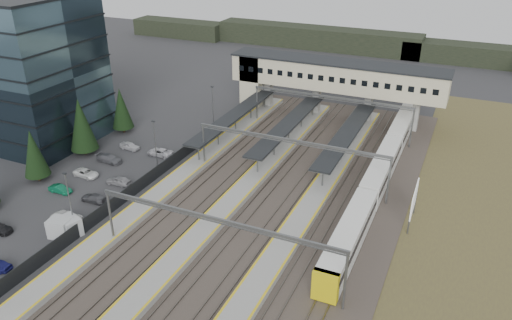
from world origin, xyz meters
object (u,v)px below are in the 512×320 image
at_px(office_building, 17,68).
at_px(billboard, 414,200).
at_px(footbridge, 321,77).
at_px(relay_cabin_far, 61,228).
at_px(train, 381,171).
at_px(relay_cabin_near, 70,226).

height_order(office_building, billboard, office_building).
bearing_deg(billboard, office_building, 178.76).
distance_m(footbridge, billboard, 38.66).
height_order(relay_cabin_far, footbridge, footbridge).
bearing_deg(footbridge, train, -53.51).
distance_m(office_building, footbridge, 53.18).
relative_size(relay_cabin_far, train, 0.05).
bearing_deg(relay_cabin_far, footbridge, 72.40).
bearing_deg(office_building, train, 7.56).
relative_size(office_building, relay_cabin_near, 7.49).
distance_m(relay_cabin_near, footbridge, 53.55).
bearing_deg(train, relay_cabin_far, -137.88).
bearing_deg(train, footbridge, 126.49).
bearing_deg(billboard, footbridge, 125.10).
relative_size(relay_cabin_near, train, 0.06).
bearing_deg(relay_cabin_far, billboard, 27.65).
bearing_deg(billboard, train, 121.66).
bearing_deg(relay_cabin_near, office_building, 143.53).
xyz_separation_m(office_building, train, (60.00, 7.96, -10.26)).
height_order(footbridge, train, footbridge).
bearing_deg(relay_cabin_near, train, 42.04).
bearing_deg(train, billboard, -58.34).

